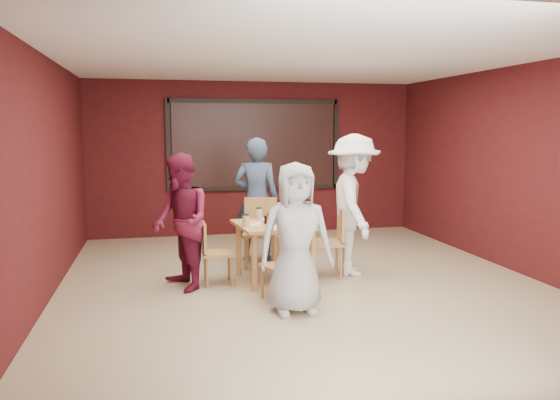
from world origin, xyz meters
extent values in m
plane|color=tan|center=(0.00, 0.00, 0.00)|extent=(7.00, 7.00, 0.00)
cube|color=black|center=(0.00, 3.45, 1.65)|extent=(3.00, 0.02, 1.50)
cube|color=tan|center=(-0.32, 0.27, 0.73)|extent=(1.05, 1.05, 0.04)
cylinder|color=tan|center=(-0.73, 0.60, 0.35)|extent=(0.07, 0.07, 0.71)
cylinder|color=tan|center=(0.02, 0.69, 0.35)|extent=(0.07, 0.07, 0.71)
cylinder|color=tan|center=(-0.65, -0.15, 0.35)|extent=(0.07, 0.07, 0.71)
cylinder|color=tan|center=(0.10, -0.07, 0.35)|extent=(0.07, 0.07, 0.71)
cylinder|color=white|center=(-0.32, -0.03, 0.76)|extent=(0.24, 0.24, 0.01)
cone|color=#EFA954|center=(-0.32, -0.03, 0.77)|extent=(0.22, 0.22, 0.02)
cylinder|color=beige|center=(-0.18, -0.12, 0.82)|extent=(0.09, 0.09, 0.14)
cylinder|color=black|center=(-0.18, -0.12, 0.90)|extent=(0.09, 0.09, 0.01)
cylinder|color=white|center=(-0.32, 0.57, 0.76)|extent=(0.24, 0.24, 0.01)
cone|color=#EFA954|center=(-0.32, 0.57, 0.77)|extent=(0.22, 0.22, 0.02)
cylinder|color=beige|center=(-0.45, 0.66, 0.82)|extent=(0.09, 0.09, 0.14)
cylinder|color=black|center=(-0.45, 0.66, 0.90)|extent=(0.09, 0.09, 0.01)
cylinder|color=white|center=(-0.62, 0.27, 0.76)|extent=(0.24, 0.24, 0.01)
cone|color=#EFA954|center=(-0.62, 0.27, 0.77)|extent=(0.22, 0.22, 0.02)
cylinder|color=beige|center=(-0.71, 0.14, 0.82)|extent=(0.09, 0.09, 0.14)
cylinder|color=black|center=(-0.71, 0.14, 0.90)|extent=(0.09, 0.09, 0.01)
cylinder|color=white|center=(-0.02, 0.27, 0.76)|extent=(0.24, 0.24, 0.01)
cone|color=#EFA954|center=(-0.02, 0.27, 0.77)|extent=(0.22, 0.22, 0.02)
cylinder|color=beige|center=(0.08, 0.40, 0.82)|extent=(0.09, 0.09, 0.14)
cylinder|color=black|center=(0.08, 0.40, 0.90)|extent=(0.09, 0.09, 0.01)
cylinder|color=silver|center=(-0.24, 0.24, 0.80)|extent=(0.06, 0.06, 0.10)
cylinder|color=silver|center=(-0.30, 0.19, 0.79)|extent=(0.05, 0.05, 0.08)
cylinder|color=#9E280B|center=(-0.40, 0.22, 0.82)|extent=(0.07, 0.07, 0.15)
cube|color=black|center=(-0.39, 0.28, 0.80)|extent=(0.11, 0.06, 0.10)
cube|color=#AE7844|center=(-0.41, -0.52, 0.39)|extent=(0.49, 0.49, 0.04)
cylinder|color=#AE7844|center=(-0.33, -0.32, 0.19)|extent=(0.03, 0.03, 0.37)
cylinder|color=#AE7844|center=(-0.61, -0.44, 0.19)|extent=(0.03, 0.03, 0.37)
cylinder|color=#AE7844|center=(-0.21, -0.61, 0.19)|extent=(0.03, 0.03, 0.37)
cylinder|color=#AE7844|center=(-0.50, -0.72, 0.19)|extent=(0.03, 0.03, 0.37)
cube|color=#AE7844|center=(-0.35, -0.68, 0.61)|extent=(0.36, 0.17, 0.36)
cube|color=#AE7844|center=(-0.37, 1.00, 0.48)|extent=(0.56, 0.56, 0.04)
cylinder|color=#AE7844|center=(-0.60, 0.87, 0.23)|extent=(0.04, 0.04, 0.45)
cylinder|color=#AE7844|center=(-0.23, 0.78, 0.23)|extent=(0.04, 0.04, 0.45)
cylinder|color=#AE7844|center=(-0.51, 1.23, 0.23)|extent=(0.04, 0.04, 0.45)
cylinder|color=#AE7844|center=(-0.14, 1.14, 0.23)|extent=(0.04, 0.04, 0.45)
cube|color=#AE7844|center=(-0.32, 1.21, 0.74)|extent=(0.46, 0.15, 0.44)
cube|color=#AE7844|center=(-1.04, 0.28, 0.39)|extent=(0.38, 0.38, 0.04)
cylinder|color=#AE7844|center=(-0.89, 0.12, 0.19)|extent=(0.03, 0.03, 0.37)
cylinder|color=#AE7844|center=(-0.89, 0.43, 0.19)|extent=(0.03, 0.03, 0.37)
cylinder|color=#AE7844|center=(-1.20, 0.12, 0.19)|extent=(0.03, 0.03, 0.37)
cylinder|color=#AE7844|center=(-1.20, 0.43, 0.19)|extent=(0.03, 0.03, 0.37)
cube|color=#AE7844|center=(-1.21, 0.28, 0.61)|extent=(0.03, 0.38, 0.36)
cube|color=#AE7844|center=(0.39, 0.32, 0.45)|extent=(0.51, 0.51, 0.04)
cylinder|color=#AE7844|center=(0.24, 0.52, 0.22)|extent=(0.04, 0.04, 0.43)
cylinder|color=#AE7844|center=(0.18, 0.17, 0.22)|extent=(0.04, 0.04, 0.43)
cylinder|color=#AE7844|center=(0.59, 0.46, 0.22)|extent=(0.04, 0.04, 0.43)
cylinder|color=#AE7844|center=(0.53, 0.11, 0.22)|extent=(0.04, 0.04, 0.43)
cube|color=#AE7844|center=(0.58, 0.28, 0.70)|extent=(0.11, 0.44, 0.42)
imported|color=#AFAFAF|center=(-0.36, -0.98, 0.80)|extent=(0.79, 0.52, 1.61)
imported|color=#324259|center=(-0.34, 1.44, 0.91)|extent=(0.76, 0.60, 1.82)
imported|color=maroon|center=(-1.50, 0.14, 0.83)|extent=(0.85, 0.96, 1.66)
imported|color=white|center=(0.78, 0.37, 0.94)|extent=(0.89, 1.31, 1.88)
camera|label=1|loc=(-1.75, -6.45, 1.95)|focal=35.00mm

